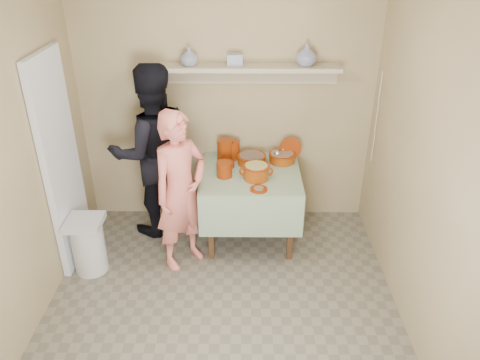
{
  "coord_description": "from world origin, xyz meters",
  "views": [
    {
      "loc": [
        0.18,
        -2.81,
        2.86
      ],
      "look_at": [
        0.15,
        0.75,
        0.95
      ],
      "focal_mm": 35.0,
      "sensor_mm": 36.0,
      "label": 1
    }
  ],
  "objects_px": {
    "person_helper": "(153,152)",
    "serving_table": "(251,182)",
    "person_cook": "(181,192)",
    "cazuela_rice": "(256,171)",
    "trash_bin": "(88,245)"
  },
  "relations": [
    {
      "from": "person_helper",
      "to": "serving_table",
      "type": "distance_m",
      "value": 1.02
    },
    {
      "from": "person_cook",
      "to": "cazuela_rice",
      "type": "bearing_deg",
      "value": -22.45
    },
    {
      "from": "person_helper",
      "to": "cazuela_rice",
      "type": "height_order",
      "value": "person_helper"
    },
    {
      "from": "person_helper",
      "to": "trash_bin",
      "type": "xyz_separation_m",
      "value": [
        -0.53,
        -0.72,
        -0.61
      ]
    },
    {
      "from": "serving_table",
      "to": "trash_bin",
      "type": "relative_size",
      "value": 1.74
    },
    {
      "from": "trash_bin",
      "to": "serving_table",
      "type": "bearing_deg",
      "value": 20.71
    },
    {
      "from": "person_helper",
      "to": "serving_table",
      "type": "height_order",
      "value": "person_helper"
    },
    {
      "from": "serving_table",
      "to": "person_helper",
      "type": "bearing_deg",
      "value": 171.04
    },
    {
      "from": "person_cook",
      "to": "person_helper",
      "type": "relative_size",
      "value": 0.86
    },
    {
      "from": "person_cook",
      "to": "person_helper",
      "type": "bearing_deg",
      "value": 76.66
    },
    {
      "from": "person_cook",
      "to": "cazuela_rice",
      "type": "height_order",
      "value": "person_cook"
    },
    {
      "from": "cazuela_rice",
      "to": "trash_bin",
      "type": "bearing_deg",
      "value": -164.86
    },
    {
      "from": "person_cook",
      "to": "trash_bin",
      "type": "height_order",
      "value": "person_cook"
    },
    {
      "from": "person_cook",
      "to": "trash_bin",
      "type": "relative_size",
      "value": 2.75
    },
    {
      "from": "person_cook",
      "to": "serving_table",
      "type": "height_order",
      "value": "person_cook"
    }
  ]
}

